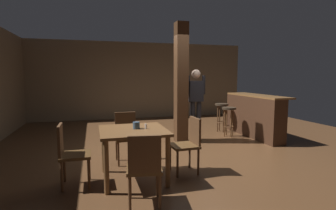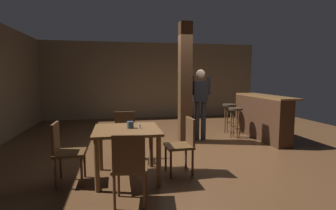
% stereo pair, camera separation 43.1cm
% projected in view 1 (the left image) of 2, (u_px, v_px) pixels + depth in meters
% --- Properties ---
extents(ground_plane, '(10.80, 10.80, 0.00)m').
position_uv_depth(ground_plane, '(180.00, 149.00, 5.65)').
color(ground_plane, '#4C301C').
extents(wall_back, '(8.00, 0.10, 2.80)m').
position_uv_depth(wall_back, '(142.00, 81.00, 9.80)').
color(wall_back, '#756047').
rests_on(wall_back, ground_plane).
extents(pillar, '(0.28, 0.28, 2.80)m').
position_uv_depth(pillar, '(181.00, 83.00, 6.16)').
color(pillar, '#422816').
rests_on(pillar, ground_plane).
extents(dining_table, '(0.98, 0.98, 0.77)m').
position_uv_depth(dining_table, '(133.00, 137.00, 3.93)').
color(dining_table, brown).
rests_on(dining_table, ground_plane).
extents(chair_north, '(0.42, 0.42, 0.89)m').
position_uv_depth(chair_north, '(126.00, 134.00, 4.79)').
color(chair_north, '#4C3319').
rests_on(chair_north, ground_plane).
extents(chair_east, '(0.44, 0.44, 0.89)m').
position_uv_depth(chair_east, '(188.00, 142.00, 4.22)').
color(chair_east, '#4C3319').
rests_on(chair_east, ground_plane).
extents(chair_south, '(0.48, 0.48, 0.89)m').
position_uv_depth(chair_south, '(144.00, 166.00, 3.09)').
color(chair_south, '#4C3319').
rests_on(chair_south, ground_plane).
extents(chair_west, '(0.42, 0.42, 0.89)m').
position_uv_depth(chair_west, '(70.00, 152.00, 3.68)').
color(chair_west, '#4C3319').
rests_on(chair_west, ground_plane).
extents(napkin_cup, '(0.10, 0.10, 0.10)m').
position_uv_depth(napkin_cup, '(136.00, 125.00, 3.96)').
color(napkin_cup, '#33475B').
rests_on(napkin_cup, dining_table).
extents(salt_shaker, '(0.03, 0.03, 0.07)m').
position_uv_depth(salt_shaker, '(146.00, 126.00, 3.96)').
color(salt_shaker, silver).
rests_on(salt_shaker, dining_table).
extents(standing_person, '(0.47, 0.24, 1.72)m').
position_uv_depth(standing_person, '(196.00, 99.00, 6.40)').
color(standing_person, black).
rests_on(standing_person, ground_plane).
extents(bar_counter, '(0.56, 2.10, 1.08)m').
position_uv_depth(bar_counter, '(253.00, 115.00, 6.79)').
color(bar_counter, brown).
rests_on(bar_counter, ground_plane).
extents(bar_stool_near, '(0.36, 0.36, 0.76)m').
position_uv_depth(bar_stool_near, '(229.00, 114.00, 6.78)').
color(bar_stool_near, '#2D2319').
rests_on(bar_stool_near, ground_plane).
extents(bar_stool_mid, '(0.37, 0.37, 0.80)m').
position_uv_depth(bar_stool_mid, '(222.00, 110.00, 7.37)').
color(bar_stool_mid, '#2D2319').
rests_on(bar_stool_mid, ground_plane).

